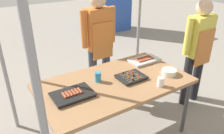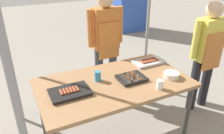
{
  "view_description": "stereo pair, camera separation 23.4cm",
  "coord_description": "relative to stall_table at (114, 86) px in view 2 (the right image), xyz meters",
  "views": [
    {
      "loc": [
        -1.13,
        -1.72,
        1.94
      ],
      "look_at": [
        0.0,
        0.05,
        0.9
      ],
      "focal_mm": 35.78,
      "sensor_mm": 36.0,
      "label": 1
    },
    {
      "loc": [
        -0.93,
        -1.84,
        1.94
      ],
      "look_at": [
        0.0,
        0.05,
        0.9
      ],
      "focal_mm": 35.78,
      "sensor_mm": 36.0,
      "label": 2
    }
  ],
  "objects": [
    {
      "name": "drink_cup_near_edge",
      "position": [
        -0.15,
        0.1,
        0.11
      ],
      "size": [
        0.07,
        0.07,
        0.11
      ],
      "primitive_type": "cylinder",
      "color": "#338CBF",
      "rests_on": "stall_table"
    },
    {
      "name": "condiment_bowl",
      "position": [
        0.6,
        -0.2,
        0.08
      ],
      "size": [
        0.17,
        0.17,
        0.06
      ],
      "primitive_type": "cylinder",
      "color": "silver",
      "rests_on": "stall_table"
    },
    {
      "name": "stall_table",
      "position": [
        0.0,
        0.0,
        0.0
      ],
      "size": [
        1.6,
        0.9,
        0.75
      ],
      "color": "#9E724C",
      "rests_on": "ground"
    },
    {
      "name": "customer_nearby",
      "position": [
        1.34,
        0.02,
        0.17
      ],
      "size": [
        0.52,
        0.22,
        1.48
      ],
      "color": "black",
      "rests_on": "ground"
    },
    {
      "name": "tray_grilled_sausages",
      "position": [
        -0.49,
        -0.02,
        0.07
      ],
      "size": [
        0.39,
        0.27,
        0.05
      ],
      "color": "black",
      "rests_on": "stall_table"
    },
    {
      "name": "tray_pork_links",
      "position": [
        0.59,
        0.22,
        0.07
      ],
      "size": [
        0.39,
        0.21,
        0.05
      ],
      "color": "silver",
      "rests_on": "stall_table"
    },
    {
      "name": "drink_cup_by_wok",
      "position": [
        0.34,
        -0.33,
        0.1
      ],
      "size": [
        0.07,
        0.07,
        0.1
      ],
      "primitive_type": "cylinder",
      "color": "white",
      "rests_on": "stall_table"
    },
    {
      "name": "tray_meat_skewers",
      "position": [
        0.19,
        -0.04,
        0.07
      ],
      "size": [
        0.3,
        0.24,
        0.04
      ],
      "color": "black",
      "rests_on": "stall_table"
    },
    {
      "name": "vendor_woman",
      "position": [
        0.29,
        0.84,
        0.22
      ],
      "size": [
        0.52,
        0.23,
        1.56
      ],
      "rotation": [
        0.0,
        0.0,
        3.14
      ],
      "color": "#333842",
      "rests_on": "ground"
    }
  ]
}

